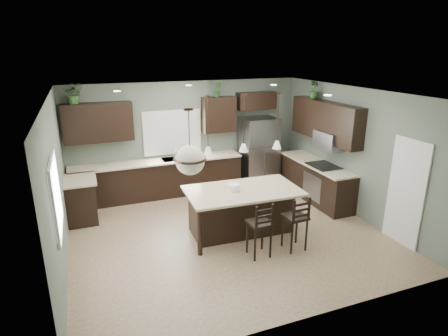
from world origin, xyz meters
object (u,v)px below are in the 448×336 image
(bar_stool_right, at_px, (295,223))
(plant_back_left, at_px, (74,93))
(refrigerator, at_px, (259,152))
(kitchen_island, at_px, (243,211))
(serving_dish, at_px, (233,188))
(bar_stool_center, at_px, (259,229))

(bar_stool_right, relative_size, plant_back_left, 2.30)
(refrigerator, distance_m, bar_stool_right, 3.46)
(kitchen_island, bearing_deg, plant_back_left, 139.83)
(serving_dish, height_order, bar_stool_right, same)
(plant_back_left, bearing_deg, bar_stool_center, -51.70)
(bar_stool_center, relative_size, plant_back_left, 2.27)
(refrigerator, bearing_deg, bar_stool_center, -115.85)
(refrigerator, xyz_separation_m, kitchen_island, (-1.52, -2.38, -0.46))
(refrigerator, relative_size, bar_stool_center, 1.76)
(plant_back_left, bearing_deg, refrigerator, -3.39)
(kitchen_island, relative_size, plant_back_left, 4.83)
(refrigerator, relative_size, serving_dish, 7.71)
(bar_stool_right, bearing_deg, kitchen_island, 121.64)
(serving_dish, relative_size, bar_stool_center, 0.23)
(kitchen_island, bearing_deg, bar_stool_right, -53.72)
(refrigerator, height_order, plant_back_left, plant_back_left)
(bar_stool_center, bearing_deg, plant_back_left, 126.47)
(bar_stool_right, height_order, plant_back_left, plant_back_left)
(kitchen_island, height_order, bar_stool_right, bar_stool_right)
(bar_stool_right, bearing_deg, refrigerator, 72.72)
(bar_stool_center, xyz_separation_m, plant_back_left, (-2.81, 3.56, 2.11))
(refrigerator, xyz_separation_m, serving_dish, (-1.71, -2.38, 0.07))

